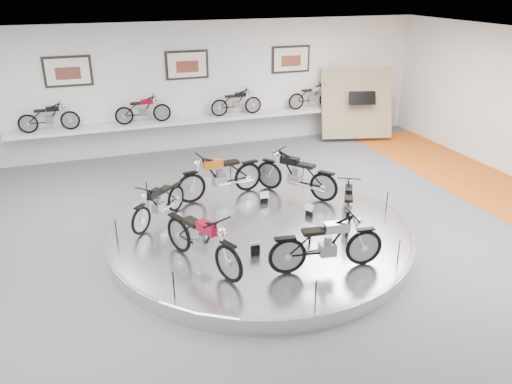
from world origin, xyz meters
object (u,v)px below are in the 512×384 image
object	(u,v)px
shelf	(192,120)
bike_e	(327,243)
bike_a	(296,174)
bike_f	(348,203)
bike_b	(220,175)
bike_c	(159,202)
bike_d	(202,240)
display_platform	(260,233)

from	to	relation	value
shelf	bike_e	distance (m)	8.40
bike_a	bike_f	world-z (taller)	bike_a
bike_b	bike_e	distance (m)	3.90
bike_b	bike_c	distance (m)	1.83
bike_e	bike_d	bearing A→B (deg)	164.54
shelf	bike_e	world-z (taller)	bike_e
bike_a	bike_d	bearing A→B (deg)	90.93
shelf	bike_d	xyz separation A→B (m)	(-1.52, -7.51, -0.16)
shelf	display_platform	bearing A→B (deg)	-90.00
bike_a	bike_b	bearing A→B (deg)	34.98
display_platform	bike_c	bearing A→B (deg)	154.27
shelf	bike_c	world-z (taller)	bike_c
display_platform	bike_b	distance (m)	1.99
bike_b	shelf	bearing A→B (deg)	-104.10
shelf	bike_a	world-z (taller)	bike_a
display_platform	bike_b	world-z (taller)	bike_b
bike_a	bike_d	size ratio (longest dim) A/B	1.02
bike_d	bike_f	world-z (taller)	bike_d
bike_a	bike_e	distance (m)	3.40
bike_d	bike_f	size ratio (longest dim) A/B	1.21
bike_b	bike_e	size ratio (longest dim) A/B	1.04
display_platform	shelf	distance (m)	6.46
bike_d	bike_a	bearing A→B (deg)	105.35
display_platform	bike_b	size ratio (longest dim) A/B	3.38
bike_c	bike_d	xyz separation A→B (m)	(0.45, -2.06, 0.08)
bike_b	bike_e	bearing A→B (deg)	93.73
display_platform	bike_d	size ratio (longest dim) A/B	3.51
bike_a	bike_d	distance (m)	3.79
bike_e	bike_f	size ratio (longest dim) A/B	1.21
display_platform	bike_c	distance (m)	2.27
bike_b	bike_c	world-z (taller)	bike_b
bike_e	shelf	bearing A→B (deg)	100.93
display_platform	shelf	world-z (taller)	shelf
bike_b	bike_e	world-z (taller)	bike_b
bike_f	bike_d	bearing A→B (deg)	130.33
bike_a	bike_b	world-z (taller)	bike_b
bike_f	display_platform	bearing A→B (deg)	105.99
bike_a	bike_e	world-z (taller)	bike_a
shelf	bike_a	distance (m)	5.27
bike_c	bike_f	size ratio (longest dim) A/B	1.04
bike_d	display_platform	bearing A→B (deg)	101.70
bike_b	bike_c	bearing A→B (deg)	18.78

